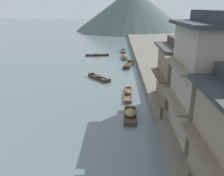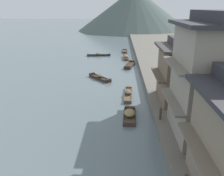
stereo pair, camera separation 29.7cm
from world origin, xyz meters
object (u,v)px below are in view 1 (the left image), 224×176
object	(u,v)px
boat_moored_second	(128,94)
house_waterfront_tall	(185,71)
boat_moored_nearest	(123,51)
boat_midriver_upstream	(129,65)
boat_midriver_drifting	(130,115)
house_waterfront_second	(221,78)
boat_moored_far	(97,55)
boat_upstream_distant	(124,57)
mooring_post_dock_mid	(161,113)
boat_moored_third	(99,78)

from	to	relation	value
boat_moored_second	house_waterfront_tall	xyz separation A→B (m)	(5.35, -2.88, 3.60)
boat_moored_nearest	boat_midriver_upstream	bearing A→B (deg)	-87.11
boat_midriver_drifting	house_waterfront_second	xyz separation A→B (m)	(5.95, -3.84, 4.79)
boat_moored_far	house_waterfront_second	world-z (taller)	house_waterfront_second
boat_moored_far	boat_midriver_drifting	xyz separation A→B (m)	(5.50, -28.13, 0.08)
boat_upstream_distant	mooring_post_dock_mid	world-z (taller)	mooring_post_dock_mid
boat_midriver_drifting	house_waterfront_second	size ratio (longest dim) A/B	0.40
boat_moored_third	house_waterfront_second	bearing A→B (deg)	-58.05
boat_moored_far	mooring_post_dock_mid	world-z (taller)	mooring_post_dock_mid
house_waterfront_second	boat_moored_nearest	bearing A→B (deg)	99.18
boat_moored_far	house_waterfront_second	xyz separation A→B (m)	(11.45, -31.98, 4.87)
boat_upstream_distant	boat_midriver_drifting	bearing A→B (deg)	-90.27
boat_moored_second	boat_moored_third	bearing A→B (deg)	121.74
boat_moored_far	boat_midriver_drifting	bearing A→B (deg)	-78.94
boat_moored_nearest	house_waterfront_second	bearing A→B (deg)	-80.82
boat_moored_second	house_waterfront_tall	world-z (taller)	house_waterfront_tall
boat_moored_second	boat_moored_far	size ratio (longest dim) A/B	0.97
house_waterfront_second	house_waterfront_tall	world-z (taller)	house_waterfront_second
boat_moored_third	boat_midriver_upstream	world-z (taller)	boat_moored_third
boat_moored_nearest	boat_midriver_drifting	distance (m)	32.94
boat_moored_nearest	boat_moored_second	distance (m)	27.35
boat_midriver_drifting	house_waterfront_tall	bearing A→B (deg)	26.67
boat_midriver_drifting	boat_midriver_upstream	distance (m)	19.52
boat_moored_nearest	boat_midriver_upstream	xyz separation A→B (m)	(0.68, -13.43, 0.06)
boat_midriver_drifting	boat_moored_far	bearing A→B (deg)	101.06
boat_moored_third	boat_moored_far	distance (m)	16.39
boat_moored_far	boat_midriver_upstream	xyz separation A→B (m)	(6.19, -8.63, -0.04)
boat_moored_third	boat_midriver_drifting	world-z (taller)	boat_midriver_drifting
boat_moored_second	boat_upstream_distant	xyz separation A→B (m)	(0.08, 19.96, 0.08)
boat_moored_second	house_waterfront_second	bearing A→B (deg)	-57.90
boat_moored_second	boat_upstream_distant	size ratio (longest dim) A/B	1.28
boat_moored_far	boat_moored_nearest	bearing A→B (deg)	41.10
boat_moored_second	house_waterfront_tall	distance (m)	7.06
boat_midriver_upstream	boat_upstream_distant	bearing A→B (deg)	95.34
house_waterfront_second	house_waterfront_tall	xyz separation A→B (m)	(-0.56, 6.55, -1.30)
boat_upstream_distant	boat_moored_second	bearing A→B (deg)	-90.24
boat_midriver_drifting	mooring_post_dock_mid	xyz separation A→B (m)	(2.49, -1.70, 0.98)
boat_midriver_drifting	house_waterfront_tall	xyz separation A→B (m)	(5.39, 2.71, 3.49)
mooring_post_dock_mid	house_waterfront_tall	bearing A→B (deg)	56.70
boat_moored_third	boat_upstream_distant	xyz separation A→B (m)	(3.94, 13.72, 0.02)
boat_moored_far	mooring_post_dock_mid	distance (m)	30.91
boat_moored_second	boat_moored_third	world-z (taller)	boat_moored_third
boat_moored_far	mooring_post_dock_mid	xyz separation A→B (m)	(7.99, -29.84, 1.06)
boat_moored_far	house_waterfront_tall	world-z (taller)	house_waterfront_tall
boat_upstream_distant	mooring_post_dock_mid	distance (m)	27.37
boat_moored_third	boat_upstream_distant	world-z (taller)	boat_upstream_distant
boat_moored_third	mooring_post_dock_mid	size ratio (longest dim) A/B	3.81
mooring_post_dock_mid	boat_upstream_distant	bearing A→B (deg)	94.97
boat_moored_nearest	house_waterfront_tall	world-z (taller)	house_waterfront_tall
boat_moored_second	boat_upstream_distant	distance (m)	19.96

